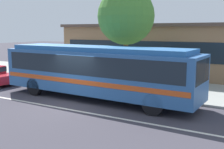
{
  "coord_description": "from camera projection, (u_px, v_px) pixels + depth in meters",
  "views": [
    {
      "loc": [
        8.76,
        -10.96,
        3.75
      ],
      "look_at": [
        1.06,
        2.36,
        1.3
      ],
      "focal_mm": 44.94,
      "sensor_mm": 36.0,
      "label": 1
    }
  ],
  "objects": [
    {
      "name": "ground_plane",
      "position": [
        71.0,
        104.0,
        14.29
      ],
      "size": [
        120.0,
        120.0,
        0.0
      ],
      "primitive_type": "plane",
      "color": "#3B3942"
    },
    {
      "name": "sidewalk_slab",
      "position": [
        131.0,
        82.0,
        20.21
      ],
      "size": [
        60.0,
        8.0,
        0.12
      ],
      "primitive_type": "cube",
      "color": "#969992",
      "rests_on": "ground_plane"
    },
    {
      "name": "lane_stripe_center",
      "position": [
        61.0,
        108.0,
        13.61
      ],
      "size": [
        56.0,
        0.16,
        0.01
      ],
      "primitive_type": "cube",
      "color": "silver",
      "rests_on": "ground_plane"
    },
    {
      "name": "transit_bus",
      "position": [
        97.0,
        69.0,
        15.12
      ],
      "size": [
        11.37,
        2.91,
        2.88
      ],
      "color": "#2C5B99",
      "rests_on": "ground_plane"
    },
    {
      "name": "pedestrian_waiting_near_sign",
      "position": [
        87.0,
        70.0,
        18.74
      ],
      "size": [
        0.47,
        0.47,
        1.69
      ],
      "color": "#353B30",
      "rests_on": "sidewalk_slab"
    },
    {
      "name": "pedestrian_walking_along_curb",
      "position": [
        100.0,
        70.0,
        18.97
      ],
      "size": [
        0.48,
        0.48,
        1.64
      ],
      "color": "#2F2A4E",
      "rests_on": "sidewalk_slab"
    },
    {
      "name": "street_tree_near_stop",
      "position": [
        126.0,
        16.0,
        17.63
      ],
      "size": [
        3.61,
        3.61,
        6.3
      ],
      "color": "brown",
      "rests_on": "sidewalk_slab"
    },
    {
      "name": "station_building",
      "position": [
        174.0,
        49.0,
        24.71
      ],
      "size": [
        17.84,
        9.35,
        4.24
      ],
      "color": "#88684A",
      "rests_on": "ground_plane"
    }
  ]
}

